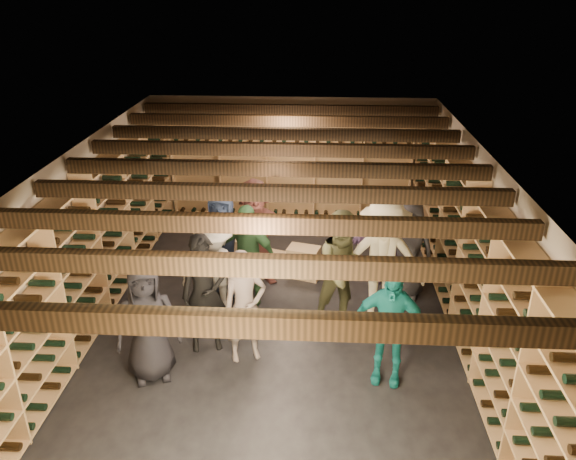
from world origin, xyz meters
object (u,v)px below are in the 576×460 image
(person_1, at_px, (205,294))
(person_3, at_px, (383,261))
(crate_loose, at_px, (275,258))
(person_11, at_px, (390,235))
(person_0, at_px, (147,322))
(person_5, at_px, (255,232))
(crate_stack_right, at_px, (305,262))
(person_12, at_px, (408,250))
(person_2, at_px, (344,270))
(person_10, at_px, (247,256))
(person_6, at_px, (222,242))
(person_4, at_px, (389,326))
(person_7, at_px, (245,307))
(person_9, at_px, (215,270))
(crate_stack_left, at_px, (251,256))

(person_1, bearing_deg, person_3, 3.31)
(crate_loose, xyz_separation_m, person_11, (1.86, -0.44, 0.68))
(person_0, relative_size, person_5, 0.90)
(person_11, bearing_deg, person_3, -124.04)
(crate_stack_right, xyz_separation_m, person_0, (-1.79, -2.62, 0.52))
(person_5, distance_m, person_12, 2.35)
(person_3, relative_size, person_5, 1.07)
(crate_stack_right, xyz_separation_m, person_5, (-0.78, -0.22, 0.61))
(person_2, height_order, person_3, person_3)
(crate_loose, xyz_separation_m, person_10, (-0.30, -1.33, 0.71))
(person_1, bearing_deg, person_6, 74.25)
(crate_stack_right, xyz_separation_m, person_1, (-1.22, -2.01, 0.56))
(person_4, relative_size, person_12, 0.99)
(crate_loose, bearing_deg, person_0, -112.65)
(person_0, bearing_deg, person_1, 27.51)
(person_7, bearing_deg, person_1, 140.96)
(person_4, relative_size, person_9, 1.02)
(crate_loose, bearing_deg, crate_stack_left, -130.14)
(person_5, bearing_deg, crate_stack_left, 101.43)
(person_3, xyz_separation_m, person_6, (-2.33, 0.66, -0.09))
(person_1, bearing_deg, crate_stack_left, 64.22)
(person_5, distance_m, person_10, 0.68)
(person_2, relative_size, person_5, 0.99)
(person_1, height_order, person_4, person_1)
(person_3, bearing_deg, person_5, 152.96)
(crate_loose, xyz_separation_m, person_4, (1.56, -2.97, 0.68))
(person_9, height_order, person_10, person_10)
(person_7, bearing_deg, person_2, 12.50)
(crate_stack_right, relative_size, person_12, 0.37)
(person_2, xyz_separation_m, person_7, (-1.25, -0.81, -0.11))
(person_3, relative_size, person_10, 1.16)
(crate_stack_left, height_order, person_10, person_10)
(person_6, relative_size, person_9, 1.11)
(person_1, distance_m, person_9, 0.75)
(person_3, xyz_separation_m, person_11, (0.25, 1.19, -0.16))
(person_1, distance_m, person_6, 1.48)
(person_6, relative_size, person_10, 1.04)
(person_4, xyz_separation_m, person_7, (-1.74, 0.34, -0.01))
(crate_stack_right, xyz_separation_m, person_4, (1.05, -2.53, 0.51))
(crate_loose, distance_m, person_0, 3.39)
(crate_stack_left, height_order, person_5, person_5)
(person_2, xyz_separation_m, person_6, (-1.80, 0.85, -0.03))
(person_6, bearing_deg, person_10, -38.71)
(crate_loose, bearing_deg, person_11, -13.30)
(person_6, bearing_deg, crate_stack_right, 25.24)
(person_9, bearing_deg, person_12, 23.20)
(crate_stack_right, height_order, person_3, person_3)
(crate_stack_right, relative_size, person_6, 0.34)
(person_3, bearing_deg, person_9, -177.78)
(person_5, distance_m, person_9, 1.14)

